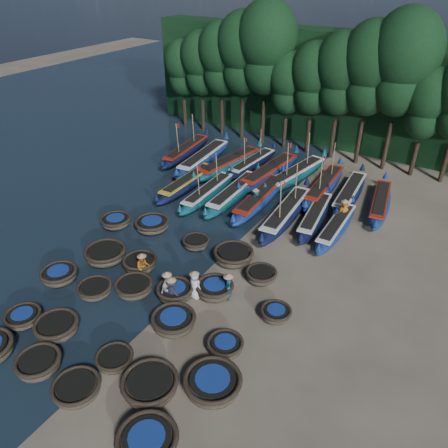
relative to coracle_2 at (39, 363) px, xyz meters
The scene contains 59 objects.
ground 9.57m from the coracle_2, 76.60° to the left, with size 120.00×120.00×0.00m, color gray.
foliage_wall 33.19m from the coracle_2, 86.14° to the left, with size 40.00×3.00×10.00m, color black.
coracle_2 is the anchor object (origin of this frame).
coracle_3 2.35m from the coracle_2, ahead, with size 2.04×2.04×0.67m.
coracle_4 6.36m from the coracle_2, ahead, with size 2.63×2.63×0.83m.
coracle_5 3.42m from the coracle_2, 154.30° to the left, with size 1.80×1.80×0.64m.
coracle_6 2.15m from the coracle_2, 119.81° to the left, with size 2.53×2.53×0.80m.
coracle_7 3.23m from the coracle_2, 37.47° to the left, with size 1.72×1.72×0.63m.
coracle_8 5.11m from the coracle_2, 19.60° to the left, with size 2.42×2.42×0.79m.
coracle_9 7.63m from the coracle_2, 24.23° to the left, with size 2.98×2.98×0.81m.
coracle_10 6.23m from the coracle_2, 132.21° to the left, with size 2.47×2.47×0.76m.
coracle_11 5.14m from the coracle_2, 109.10° to the left, with size 2.08×2.08×0.63m.
coracle_12 6.03m from the coracle_2, 89.76° to the left, with size 2.28×2.28×0.75m.
coracle_13 6.14m from the coracle_2, 56.44° to the left, with size 2.26×2.26×0.81m.
coracle_14 8.16m from the coracle_2, 39.74° to the left, with size 2.02×2.02×0.65m.
coracle_15 8.14m from the coracle_2, 114.87° to the left, with size 2.91×2.91×0.82m.
coracle_16 7.90m from the coracle_2, 98.08° to the left, with size 2.45×2.45×0.75m.
coracle_17 7.20m from the coracle_2, 72.90° to the left, with size 2.16×2.16×0.79m.
coracle_18 8.98m from the coracle_2, 65.17° to the left, with size 2.05×2.05×0.82m.
coracle_19 11.07m from the coracle_2, 48.86° to the left, with size 1.92×1.92×0.63m.
coracle_20 11.93m from the coracle_2, 118.19° to the left, with size 2.27×2.27×0.68m.
coracle_21 11.87m from the coracle_2, 105.92° to the left, with size 2.39×2.39×0.77m.
coracle_22 11.33m from the coracle_2, 88.32° to the left, with size 1.84×1.84×0.66m.
coracle_23 11.68m from the coracle_2, 74.84° to the left, with size 2.69×2.69×0.84m.
coracle_24 11.82m from the coracle_2, 63.50° to the left, with size 1.97×1.97×0.71m.
long_boat_2 18.11m from the coracle_2, 105.26° to the left, with size 1.56×8.08×1.42m.
long_boat_3 17.21m from the coracle_2, 98.68° to the left, with size 1.70×7.74×3.29m.
long_boat_4 17.85m from the coracle_2, 92.74° to the left, with size 1.81×8.43×1.48m.
long_boat_5 18.17m from the coracle_2, 86.36° to the left, with size 1.98×8.74×1.54m.
long_boat_6 17.57m from the coracle_2, 78.03° to the left, with size 2.18×8.83×3.76m.
long_boat_7 18.82m from the coracle_2, 73.34° to the left, with size 2.30×7.52×1.33m.
long_boat_8 18.87m from the coracle_2, 67.97° to the left, with size 1.48×7.29×1.28m.
long_boat_9 24.12m from the coracle_2, 110.99° to the left, with size 2.44×8.38×3.59m.
long_boat_10 22.77m from the coracle_2, 106.11° to the left, with size 2.46×9.15×1.62m.
long_boat_11 22.44m from the coracle_2, 99.97° to the left, with size 2.81×8.91×1.58m.
long_boat_12 23.48m from the coracle_2, 95.82° to the left, with size 1.78×7.56×3.22m.
long_boat_13 22.36m from the coracle_2, 90.62° to the left, with size 2.31×9.13×1.61m.
long_boat_14 23.25m from the coracle_2, 85.78° to the left, with size 2.93×8.72×3.75m.
long_boat_15 22.79m from the coracle_2, 79.02° to the left, with size 1.95×8.67×3.69m.
long_boat_16 23.26m from the coracle_2, 74.20° to the left, with size 2.05×8.16×1.44m.
long_boat_17 23.77m from the coracle_2, 68.75° to the left, with size 2.65×7.70×1.37m.
fisherman_0 8.08m from the coracle_2, 68.42° to the left, with size 0.86×0.62×1.84m.
fisherman_1 9.45m from the coracle_2, 61.22° to the left, with size 0.67×0.70×1.81m.
fisherman_2 7.37m from the coracle_2, 93.50° to the left, with size 0.95×0.91×1.74m.
fisherman_3 6.90m from the coracle_2, 70.86° to the left, with size 1.05×0.61×1.81m.
fisherman_4 6.87m from the coracle_2, 73.61° to the left, with size 0.52×1.04×1.98m.
fisherman_5 17.44m from the coracle_2, 86.20° to the left, with size 1.02×1.55×1.80m.
fisherman_6 20.23m from the coracle_2, 69.75° to the left, with size 0.90×0.99×1.90m.
tree_0 32.85m from the coracle_2, 115.20° to the left, with size 3.68×3.68×8.68m.
tree_1 32.07m from the coracle_2, 111.41° to the left, with size 4.09×4.09×9.65m.
tree_2 31.47m from the coracle_2, 107.41° to the left, with size 4.51×4.51×10.63m.
tree_3 31.03m from the coracle_2, 103.23° to the left, with size 4.92×4.92×11.60m.
tree_4 30.78m from the coracle_2, 98.90° to the left, with size 5.34×5.34×12.58m.
tree_5 29.90m from the coracle_2, 94.46° to the left, with size 3.68×3.68×8.68m.
tree_6 29.95m from the coracle_2, 89.97° to the left, with size 4.09×4.09×9.65m.
tree_7 30.18m from the coracle_2, 85.48° to the left, with size 4.51×4.51×10.63m.
tree_8 30.61m from the coracle_2, 81.05° to the left, with size 4.92×4.92×11.60m.
tree_9 31.21m from the coracle_2, 76.72° to the left, with size 5.34×5.34×12.58m.
tree_10 31.21m from the coracle_2, 72.54° to the left, with size 3.68×3.68×8.68m.
Camera 1 is at (11.42, -15.91, 15.51)m, focal length 35.00 mm.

